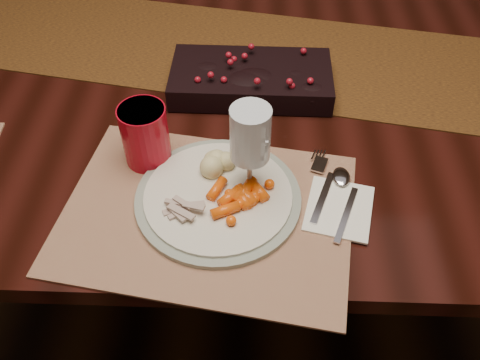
{
  "coord_description": "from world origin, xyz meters",
  "views": [
    {
      "loc": [
        0.03,
        -0.9,
        1.45
      ],
      "look_at": [
        0.01,
        -0.3,
        0.8
      ],
      "focal_mm": 38.0,
      "sensor_mm": 36.0,
      "label": 1
    }
  ],
  "objects_px": {
    "centerpiece": "(251,76)",
    "red_cup": "(145,135)",
    "baby_carrots": "(238,201)",
    "wine_glass": "(250,154)",
    "dining_table": "(240,204)",
    "napkin": "(339,208)",
    "placemat_main": "(207,212)",
    "turkey_shreds": "(185,209)",
    "mashed_potatoes": "(220,162)",
    "dinner_plate": "(218,197)"
  },
  "relations": [
    {
      "from": "dinner_plate",
      "to": "napkin",
      "type": "height_order",
      "value": "dinner_plate"
    },
    {
      "from": "turkey_shreds",
      "to": "centerpiece",
      "type": "bearing_deg",
      "value": 73.99
    },
    {
      "from": "centerpiece",
      "to": "mashed_potatoes",
      "type": "distance_m",
      "value": 0.28
    },
    {
      "from": "mashed_potatoes",
      "to": "turkey_shreds",
      "type": "relative_size",
      "value": 1.11
    },
    {
      "from": "dinner_plate",
      "to": "wine_glass",
      "type": "relative_size",
      "value": 1.56
    },
    {
      "from": "baby_carrots",
      "to": "turkey_shreds",
      "type": "distance_m",
      "value": 0.09
    },
    {
      "from": "placemat_main",
      "to": "centerpiece",
      "type": "bearing_deg",
      "value": 87.98
    },
    {
      "from": "mashed_potatoes",
      "to": "red_cup",
      "type": "height_order",
      "value": "red_cup"
    },
    {
      "from": "placemat_main",
      "to": "wine_glass",
      "type": "height_order",
      "value": "wine_glass"
    },
    {
      "from": "baby_carrots",
      "to": "red_cup",
      "type": "bearing_deg",
      "value": 145.01
    },
    {
      "from": "placemat_main",
      "to": "red_cup",
      "type": "xyz_separation_m",
      "value": [
        -0.12,
        0.13,
        0.06
      ]
    },
    {
      "from": "red_cup",
      "to": "wine_glass",
      "type": "relative_size",
      "value": 0.63
    },
    {
      "from": "mashed_potatoes",
      "to": "red_cup",
      "type": "xyz_separation_m",
      "value": [
        -0.14,
        0.04,
        0.02
      ]
    },
    {
      "from": "placemat_main",
      "to": "dinner_plate",
      "type": "height_order",
      "value": "dinner_plate"
    },
    {
      "from": "centerpiece",
      "to": "mashed_potatoes",
      "type": "height_order",
      "value": "centerpiece"
    },
    {
      "from": "red_cup",
      "to": "wine_glass",
      "type": "height_order",
      "value": "wine_glass"
    },
    {
      "from": "napkin",
      "to": "dining_table",
      "type": "bearing_deg",
      "value": 133.04
    },
    {
      "from": "turkey_shreds",
      "to": "napkin",
      "type": "height_order",
      "value": "turkey_shreds"
    },
    {
      "from": "dinner_plate",
      "to": "red_cup",
      "type": "relative_size",
      "value": 2.46
    },
    {
      "from": "centerpiece",
      "to": "dinner_plate",
      "type": "height_order",
      "value": "centerpiece"
    },
    {
      "from": "centerpiece",
      "to": "placemat_main",
      "type": "bearing_deg",
      "value": -100.99
    },
    {
      "from": "mashed_potatoes",
      "to": "wine_glass",
      "type": "height_order",
      "value": "wine_glass"
    },
    {
      "from": "red_cup",
      "to": "wine_glass",
      "type": "xyz_separation_m",
      "value": [
        0.19,
        -0.08,
        0.03
      ]
    },
    {
      "from": "placemat_main",
      "to": "napkin",
      "type": "height_order",
      "value": "napkin"
    },
    {
      "from": "dinner_plate",
      "to": "turkey_shreds",
      "type": "distance_m",
      "value": 0.07
    },
    {
      "from": "napkin",
      "to": "placemat_main",
      "type": "bearing_deg",
      "value": -163.63
    },
    {
      "from": "dinner_plate",
      "to": "red_cup",
      "type": "xyz_separation_m",
      "value": [
        -0.14,
        0.1,
        0.05
      ]
    },
    {
      "from": "turkey_shreds",
      "to": "napkin",
      "type": "distance_m",
      "value": 0.27
    },
    {
      "from": "red_cup",
      "to": "wine_glass",
      "type": "bearing_deg",
      "value": -21.09
    },
    {
      "from": "turkey_shreds",
      "to": "napkin",
      "type": "relative_size",
      "value": 0.53
    },
    {
      "from": "dining_table",
      "to": "turkey_shreds",
      "type": "xyz_separation_m",
      "value": [
        -0.08,
        -0.35,
        0.4
      ]
    },
    {
      "from": "dining_table",
      "to": "dinner_plate",
      "type": "distance_m",
      "value": 0.5
    },
    {
      "from": "dinner_plate",
      "to": "red_cup",
      "type": "height_order",
      "value": "red_cup"
    },
    {
      "from": "baby_carrots",
      "to": "red_cup",
      "type": "relative_size",
      "value": 0.89
    },
    {
      "from": "dining_table",
      "to": "turkey_shreds",
      "type": "height_order",
      "value": "turkey_shreds"
    },
    {
      "from": "turkey_shreds",
      "to": "mashed_potatoes",
      "type": "bearing_deg",
      "value": 60.84
    },
    {
      "from": "dining_table",
      "to": "baby_carrots",
      "type": "height_order",
      "value": "baby_carrots"
    },
    {
      "from": "placemat_main",
      "to": "red_cup",
      "type": "bearing_deg",
      "value": 142.62
    },
    {
      "from": "turkey_shreds",
      "to": "placemat_main",
      "type": "bearing_deg",
      "value": 20.3
    },
    {
      "from": "mashed_potatoes",
      "to": "centerpiece",
      "type": "bearing_deg",
      "value": 79.41
    },
    {
      "from": "dining_table",
      "to": "centerpiece",
      "type": "height_order",
      "value": "centerpiece"
    },
    {
      "from": "baby_carrots",
      "to": "turkey_shreds",
      "type": "xyz_separation_m",
      "value": [
        -0.09,
        -0.02,
        -0.0
      ]
    },
    {
      "from": "baby_carrots",
      "to": "turkey_shreds",
      "type": "relative_size",
      "value": 1.55
    },
    {
      "from": "placemat_main",
      "to": "turkey_shreds",
      "type": "relative_size",
      "value": 7.25
    },
    {
      "from": "red_cup",
      "to": "baby_carrots",
      "type": "bearing_deg",
      "value": -34.99
    },
    {
      "from": "dinner_plate",
      "to": "turkey_shreds",
      "type": "relative_size",
      "value": 4.28
    },
    {
      "from": "baby_carrots",
      "to": "wine_glass",
      "type": "xyz_separation_m",
      "value": [
        0.02,
        0.05,
        0.07
      ]
    },
    {
      "from": "centerpiece",
      "to": "red_cup",
      "type": "relative_size",
      "value": 2.89
    },
    {
      "from": "dining_table",
      "to": "dinner_plate",
      "type": "height_order",
      "value": "dinner_plate"
    },
    {
      "from": "baby_carrots",
      "to": "wine_glass",
      "type": "bearing_deg",
      "value": 69.5
    }
  ]
}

